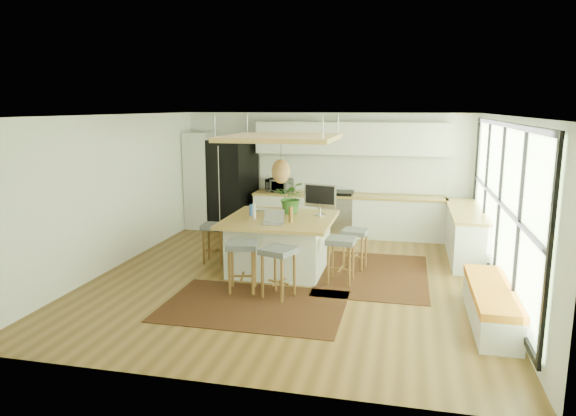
% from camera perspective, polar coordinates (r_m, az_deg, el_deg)
% --- Properties ---
extents(floor, '(7.00, 7.00, 0.00)m').
position_cam_1_polar(floor, '(8.86, 0.54, -7.67)').
color(floor, brown).
rests_on(floor, ground).
extents(ceiling, '(7.00, 7.00, 0.00)m').
position_cam_1_polar(ceiling, '(8.39, 0.58, 10.08)').
color(ceiling, white).
rests_on(ceiling, ground).
extents(wall_back, '(6.50, 0.00, 6.50)m').
position_cam_1_polar(wall_back, '(11.93, 4.16, 3.83)').
color(wall_back, white).
rests_on(wall_back, ground).
extents(wall_front, '(6.50, 0.00, 6.50)m').
position_cam_1_polar(wall_front, '(5.24, -7.68, -5.57)').
color(wall_front, white).
rests_on(wall_front, ground).
extents(wall_left, '(0.00, 7.00, 7.00)m').
position_cam_1_polar(wall_left, '(9.74, -18.48, 1.66)').
color(wall_left, white).
rests_on(wall_left, ground).
extents(wall_right, '(0.00, 7.00, 7.00)m').
position_cam_1_polar(wall_right, '(8.46, 22.61, 0.03)').
color(wall_right, white).
rests_on(wall_right, ground).
extents(window_wall, '(0.10, 6.20, 2.60)m').
position_cam_1_polar(window_wall, '(8.44, 22.43, 0.38)').
color(window_wall, black).
rests_on(window_wall, wall_right).
extents(pantry, '(0.55, 0.60, 2.25)m').
position_cam_1_polar(pantry, '(12.44, -9.65, 2.95)').
color(pantry, silver).
rests_on(pantry, floor).
extents(back_counter_base, '(4.20, 0.60, 0.88)m').
position_cam_1_polar(back_counter_base, '(11.69, 6.53, -0.88)').
color(back_counter_base, silver).
rests_on(back_counter_base, floor).
extents(back_counter_top, '(4.24, 0.64, 0.05)m').
position_cam_1_polar(back_counter_top, '(11.61, 6.58, 1.34)').
color(back_counter_top, '#A28039').
rests_on(back_counter_top, back_counter_base).
extents(backsplash, '(4.20, 0.02, 0.80)m').
position_cam_1_polar(backsplash, '(11.84, 6.79, 3.72)').
color(backsplash, white).
rests_on(backsplash, wall_back).
extents(upper_cabinets, '(4.20, 0.34, 0.70)m').
position_cam_1_polar(upper_cabinets, '(11.60, 6.79, 7.55)').
color(upper_cabinets, silver).
rests_on(upper_cabinets, wall_back).
extents(range, '(0.76, 0.62, 1.00)m').
position_cam_1_polar(range, '(11.71, 5.32, -0.54)').
color(range, '#A5A5AA').
rests_on(range, floor).
extents(right_counter_base, '(0.60, 2.50, 0.88)m').
position_cam_1_polar(right_counter_base, '(10.54, 18.76, -2.73)').
color(right_counter_base, silver).
rests_on(right_counter_base, floor).
extents(right_counter_top, '(0.64, 2.54, 0.05)m').
position_cam_1_polar(right_counter_top, '(10.44, 18.92, -0.28)').
color(right_counter_top, '#A28039').
rests_on(right_counter_top, right_counter_base).
extents(window_bench, '(0.52, 2.00, 0.50)m').
position_cam_1_polar(window_bench, '(7.55, 21.21, -9.80)').
color(window_bench, silver).
rests_on(window_bench, floor).
extents(ceiling_panel, '(1.86, 1.86, 0.80)m').
position_cam_1_polar(ceiling_panel, '(8.88, -0.78, 5.93)').
color(ceiling_panel, '#A28039').
rests_on(ceiling_panel, ceiling).
extents(rug_near, '(2.60, 1.80, 0.01)m').
position_cam_1_polar(rug_near, '(7.70, -3.77, -10.58)').
color(rug_near, black).
rests_on(rug_near, floor).
extents(rug_right, '(1.80, 2.60, 0.01)m').
position_cam_1_polar(rug_right, '(9.16, 9.34, -7.15)').
color(rug_right, black).
rests_on(rug_right, floor).
extents(fridge, '(1.23, 1.08, 2.09)m').
position_cam_1_polar(fridge, '(12.21, -6.27, 1.94)').
color(fridge, black).
rests_on(fridge, floor).
extents(island, '(1.85, 1.85, 0.93)m').
position_cam_1_polar(island, '(9.22, -0.88, -3.90)').
color(island, '#A28039').
rests_on(island, floor).
extents(stool_near_left, '(0.55, 0.55, 0.79)m').
position_cam_1_polar(stool_near_left, '(8.19, -5.00, -6.67)').
color(stool_near_left, '#4C4F54').
rests_on(stool_near_left, floor).
extents(stool_near_right, '(0.58, 0.58, 0.77)m').
position_cam_1_polar(stool_near_right, '(7.91, -1.04, -7.28)').
color(stool_near_right, '#4C4F54').
rests_on(stool_near_right, floor).
extents(stool_right_front, '(0.48, 0.48, 0.76)m').
position_cam_1_polar(stool_right_front, '(8.56, 5.77, -5.89)').
color(stool_right_front, '#4C4F54').
rests_on(stool_right_front, floor).
extents(stool_right_back, '(0.48, 0.48, 0.71)m').
position_cam_1_polar(stool_right_back, '(9.34, 7.31, -4.48)').
color(stool_right_back, '#4C4F54').
rests_on(stool_right_back, floor).
extents(stool_left_side, '(0.46, 0.46, 0.72)m').
position_cam_1_polar(stool_left_side, '(9.74, -8.00, -3.86)').
color(stool_left_side, '#4C4F54').
rests_on(stool_left_side, floor).
extents(laptop, '(0.34, 0.36, 0.25)m').
position_cam_1_polar(laptop, '(8.58, -1.67, -1.02)').
color(laptop, '#A5A5AA').
rests_on(laptop, island).
extents(monitor, '(0.64, 0.35, 0.57)m').
position_cam_1_polar(monitor, '(9.30, 3.51, 0.79)').
color(monitor, '#A5A5AA').
rests_on(monitor, island).
extents(microwave, '(0.61, 0.44, 0.37)m').
position_cam_1_polar(microwave, '(11.86, -0.96, 2.64)').
color(microwave, '#A5A5AA').
rests_on(microwave, back_counter_top).
extents(island_plant, '(0.56, 0.62, 0.46)m').
position_cam_1_polar(island_plant, '(9.45, 0.41, 0.81)').
color(island_plant, '#1E4C19').
rests_on(island_plant, island).
extents(island_bowl, '(0.21, 0.21, 0.05)m').
position_cam_1_polar(island_bowl, '(9.68, -2.99, -0.21)').
color(island_bowl, silver).
rests_on(island_bowl, island).
extents(island_bottle_0, '(0.07, 0.07, 0.19)m').
position_cam_1_polar(island_bottle_0, '(9.32, -4.03, -0.22)').
color(island_bottle_0, blue).
rests_on(island_bottle_0, island).
extents(island_bottle_1, '(0.07, 0.07, 0.19)m').
position_cam_1_polar(island_bottle_1, '(9.05, -3.58, -0.56)').
color(island_bottle_1, silver).
rests_on(island_bottle_1, island).
extents(island_bottle_2, '(0.07, 0.07, 0.19)m').
position_cam_1_polar(island_bottle_2, '(8.75, 0.23, -0.94)').
color(island_bottle_2, brown).
rests_on(island_bottle_2, island).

